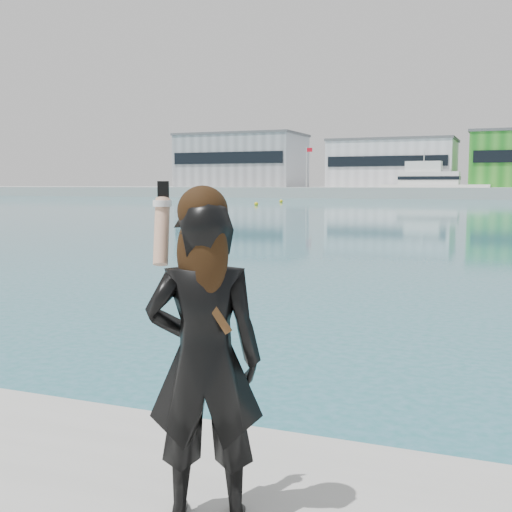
{
  "coord_description": "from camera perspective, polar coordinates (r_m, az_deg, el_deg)",
  "views": [
    {
      "loc": [
        0.75,
        -3.05,
        2.5
      ],
      "look_at": [
        -0.66,
        0.48,
        2.07
      ],
      "focal_mm": 45.0,
      "sensor_mm": 36.0,
      "label": 1
    }
  ],
  "objects": [
    {
      "name": "warehouse_grey_left",
      "position": [
        142.49,
        -1.25,
        8.48
      ],
      "size": [
        26.52,
        16.36,
        11.5
      ],
      "color": "gray",
      "rests_on": "far_quay"
    },
    {
      "name": "warehouse_white",
      "position": [
        133.06,
        12.07,
        8.06
      ],
      "size": [
        24.48,
        15.35,
        9.5
      ],
      "color": "silver",
      "rests_on": "far_quay"
    },
    {
      "name": "motor_yacht",
      "position": [
        121.28,
        15.38,
        6.13
      ],
      "size": [
        18.91,
        5.35,
        8.81
      ],
      "rotation": [
        0.0,
        0.0,
        0.01
      ],
      "color": "white",
      "rests_on": "ground"
    },
    {
      "name": "woman",
      "position": [
        3.26,
        -4.64,
        -8.4
      ],
      "size": [
        0.69,
        0.58,
        1.72
      ],
      "rotation": [
        0.0,
        0.0,
        3.52
      ],
      "color": "black",
      "rests_on": "near_quay"
    },
    {
      "name": "flagpole_left",
      "position": [
        129.99,
        4.54,
        8.13
      ],
      "size": [
        1.28,
        0.16,
        8.0
      ],
      "color": "silver",
      "rests_on": "far_quay"
    },
    {
      "name": "buoy_far",
      "position": [
        90.89,
        2.24,
        4.79
      ],
      "size": [
        0.5,
        0.5,
        0.5
      ],
      "primitive_type": "sphere",
      "color": "yellow",
      "rests_on": "ground"
    },
    {
      "name": "buoy_extra",
      "position": [
        78.14,
        0.02,
        4.53
      ],
      "size": [
        0.5,
        0.5,
        0.5
      ],
      "primitive_type": "sphere",
      "color": "yellow",
      "rests_on": "ground"
    },
    {
      "name": "far_quay",
      "position": [
        133.06,
        21.58,
        5.28
      ],
      "size": [
        320.0,
        40.0,
        2.0
      ],
      "primitive_type": "cube",
      "color": "#9E9E99",
      "rests_on": "ground"
    }
  ]
}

